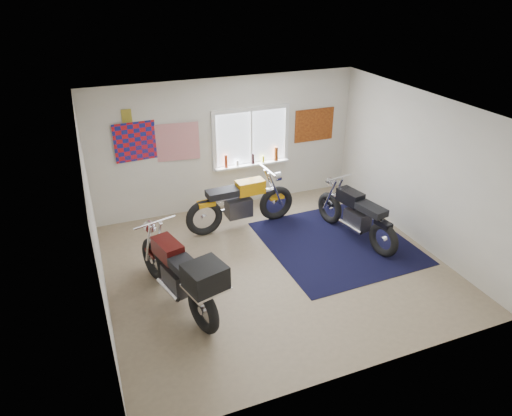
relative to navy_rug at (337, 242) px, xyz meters
name	(u,v)px	position (x,y,z in m)	size (l,w,h in m)	color
ground	(275,266)	(-1.36, -0.27, -0.01)	(5.50, 5.50, 0.00)	#9E896B
room_shell	(277,178)	(-1.36, -0.27, 1.63)	(5.50, 5.50, 5.50)	white
navy_rug	(337,242)	(0.00, 0.00, 0.00)	(2.50, 2.60, 0.01)	black
window_assembly	(251,141)	(-0.86, 2.20, 1.36)	(1.66, 0.17, 1.26)	white
oil_bottles	(256,157)	(-0.77, 2.13, 1.02)	(1.19, 0.09, 0.30)	maroon
flag_display	(127,116)	(-3.26, 2.21, 2.14)	(1.60, 0.10, 1.17)	red
triumph_poster	(314,125)	(0.59, 2.21, 1.54)	(0.90, 0.03, 0.70)	#A54C14
yellow_triumph	(241,204)	(-1.44, 1.23, 0.49)	(2.23, 0.67, 1.12)	black
black_chrome_bike	(356,216)	(0.39, 0.05, 0.46)	(0.69, 2.04, 1.06)	black
maroon_tourer	(181,275)	(-3.06, -0.77, 0.59)	(1.02, 2.24, 1.14)	black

